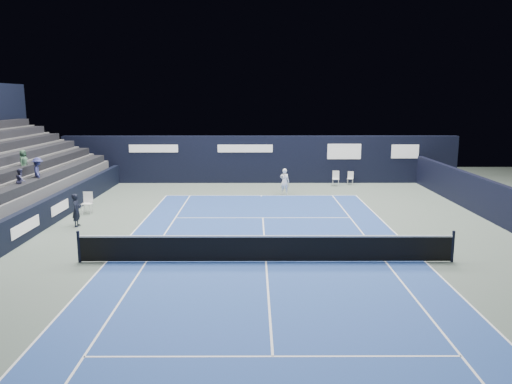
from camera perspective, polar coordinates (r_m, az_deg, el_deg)
ground at (r=19.21m, az=1.01°, el=-6.08°), size 48.00×48.00×0.00m
court_surface at (r=17.31m, az=1.15°, el=-7.98°), size 10.97×23.77×0.01m
enclosure_wall_right at (r=25.33m, az=25.29°, el=-0.91°), size 0.30×22.00×1.80m
folding_chair_back_a at (r=33.05m, az=10.74°, el=1.69°), size 0.47×0.46×0.85m
folding_chair_back_b at (r=32.40m, az=9.11°, el=1.67°), size 0.48×0.46×0.96m
line_judge_chair at (r=25.67m, az=-18.70°, el=-1.00°), size 0.47×0.45×1.04m
line_judge at (r=23.16m, az=-19.82°, el=-1.96°), size 0.36×0.54×1.46m
court_markings at (r=17.30m, az=1.15°, el=-7.96°), size 11.03×23.83×0.00m
tennis_net at (r=17.15m, az=1.15°, el=-6.38°), size 12.90×0.10×1.10m
back_sponsor_wall at (r=33.14m, az=0.51°, el=3.76°), size 26.00×0.63×3.10m
side_barrier_left at (r=24.65m, az=-21.87°, el=-1.66°), size 0.33×22.00×1.20m
tennis_player at (r=29.06m, az=3.28°, el=1.21°), size 0.65×0.88×1.53m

